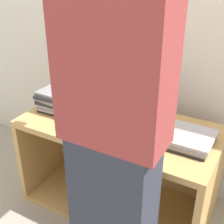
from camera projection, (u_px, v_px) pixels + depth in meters
wall_back at (152, 7)px, 1.83m from camera, size 8.00×0.05×2.40m
cart at (123, 161)px, 2.00m from camera, size 1.16×0.58×0.60m
laptop_open at (124, 113)px, 1.83m from camera, size 0.33×0.34×0.24m
laptop_stack_left at (68, 101)px, 1.93m from camera, size 0.35×0.26×0.13m
laptop_stack_right at (180, 137)px, 1.64m from camera, size 0.35×0.25×0.06m
person at (115, 129)px, 1.17m from camera, size 0.40×0.54×1.78m
inventory_tag at (61, 94)px, 1.86m from camera, size 0.06×0.02×0.01m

